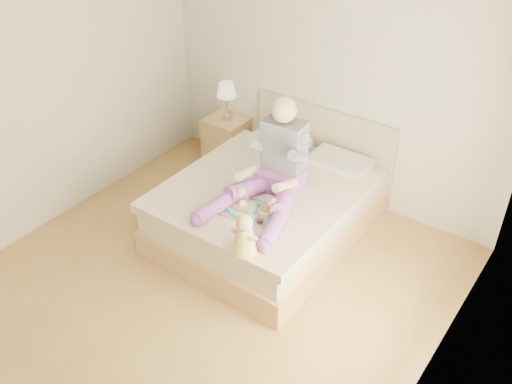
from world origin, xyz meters
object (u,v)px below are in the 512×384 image
Objects in this scene: bed at (272,204)px; baby at (245,236)px; adult at (273,169)px; nightstand at (226,141)px; tray at (251,209)px.

bed is 6.05× the size of baby.
baby is (0.42, -1.02, 0.44)m from bed.
adult reaches higher than baby.
nightstand is (-1.22, 0.80, -0.03)m from bed.
nightstand is at bearing 128.34° from tray.
bed is 1.19m from baby.
tray is at bearing -95.66° from adult.
adult is 2.42× the size of tray.
tray is (0.14, -0.56, 0.32)m from bed.
baby is at bearing -48.33° from nightstand.
adult is 0.87m from baby.
tray is at bearing -45.24° from nightstand.
bed is 0.63m from adult.
tray is 1.36× the size of baby.
bed is 0.66m from tray.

